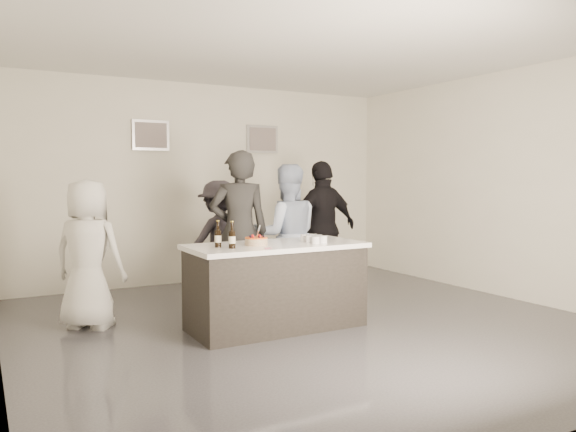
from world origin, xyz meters
The scene contains 18 objects.
floor centered at (0.00, 0.00, 0.00)m, with size 6.00×6.00×0.00m, color #3D3D42.
ceiling centered at (0.00, 0.00, 3.00)m, with size 6.00×6.00×0.00m, color white.
wall_back centered at (0.00, 3.00, 1.50)m, with size 6.00×0.04×3.00m, color silver.
wall_front centered at (0.00, -3.00, 1.50)m, with size 6.00×0.04×3.00m, color silver.
wall_right centered at (3.00, 0.00, 1.50)m, with size 0.04×6.00×3.00m, color silver.
picture_left centered at (-0.90, 2.97, 2.20)m, with size 0.54×0.04×0.44m, color #B2B2B7.
picture_right centered at (0.90, 2.97, 2.20)m, with size 0.54×0.04×0.44m, color #B2B2B7.
bar_counter centered at (-0.39, 0.05, 0.45)m, with size 1.86×0.86×0.90m, color white.
cake centered at (-0.64, 0.03, 0.94)m, with size 0.23×0.23×0.07m, color #EE5B19.
beer_bottle_a centered at (-1.04, 0.06, 1.03)m, with size 0.07×0.07×0.26m, color black.
beer_bottle_b centered at (-0.96, -0.09, 1.03)m, with size 0.07×0.07×0.26m, color black.
tumbler_cluster centered at (0.02, -0.05, 0.94)m, with size 0.19×0.30×0.08m, color orange.
candles centered at (-0.64, -0.27, 0.90)m, with size 0.24×0.08×0.01m, color pink.
person_main_black centered at (-0.43, 0.91, 0.95)m, with size 0.70×0.46×1.91m, color black.
person_main_blue centered at (0.21, 0.91, 0.88)m, with size 0.85×0.66×1.76m, color #9FB0D0.
person_guest_left centered at (-2.12, 1.00, 0.79)m, with size 0.77×0.50×1.58m, color silver.
person_guest_right centered at (1.02, 1.33, 0.91)m, with size 1.07×0.44×1.82m, color black.
person_guest_back centered at (-0.37, 1.69, 0.78)m, with size 1.00×0.58×1.55m, color #29262E.
Camera 1 is at (-3.13, -5.13, 1.60)m, focal length 35.00 mm.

